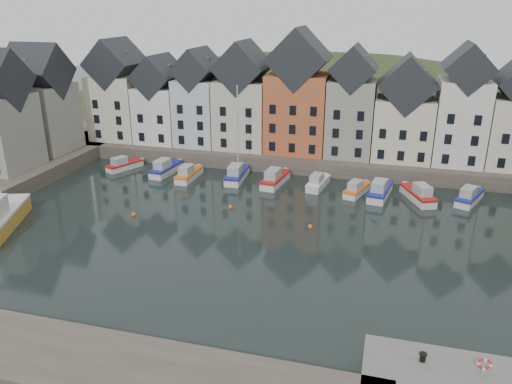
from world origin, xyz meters
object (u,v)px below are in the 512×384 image
at_px(boat_a, 124,165).
at_px(mooring_bollard, 423,357).
at_px(life_ring_post, 484,364).
at_px(boat_d, 237,174).

height_order(boat_a, mooring_bollard, mooring_bollard).
bearing_deg(life_ring_post, boat_a, 140.95).
xyz_separation_m(mooring_bollard, life_ring_post, (3.37, -0.46, 0.55)).
xyz_separation_m(boat_a, life_ring_post, (43.58, -35.35, 2.22)).
distance_m(boat_a, life_ring_post, 56.16).
bearing_deg(mooring_bollard, life_ring_post, -7.82).
height_order(boat_d, mooring_bollard, boat_d).
xyz_separation_m(boat_d, life_ring_post, (26.22, -35.15, 2.02)).
xyz_separation_m(boat_d, mooring_bollard, (22.85, -34.69, 1.47)).
bearing_deg(mooring_bollard, boat_a, 139.06).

